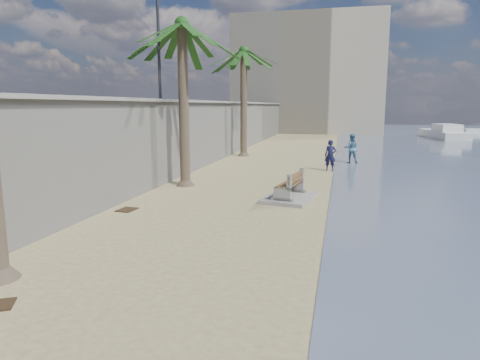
{
  "coord_description": "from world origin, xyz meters",
  "views": [
    {
      "loc": [
        2.31,
        -4.91,
        3.34
      ],
      "look_at": [
        -0.5,
        7.0,
        1.2
      ],
      "focal_mm": 32.0,
      "sensor_mm": 36.0,
      "label": 1
    }
  ],
  "objects_px": {
    "palm_mid": "(182,26)",
    "person_b": "(351,147)",
    "yacht_far": "(443,135)",
    "bench_far": "(289,188)",
    "palm_back": "(244,52)",
    "person_a": "(330,153)"
  },
  "relations": [
    {
      "from": "palm_mid",
      "to": "person_b",
      "type": "relative_size",
      "value": 3.93
    },
    {
      "from": "yacht_far",
      "to": "bench_far",
      "type": "bearing_deg",
      "value": 153.3
    },
    {
      "from": "palm_back",
      "to": "yacht_far",
      "type": "bearing_deg",
      "value": 50.58
    },
    {
      "from": "bench_far",
      "to": "person_a",
      "type": "xyz_separation_m",
      "value": [
        1.23,
        7.36,
        0.5
      ]
    },
    {
      "from": "palm_mid",
      "to": "person_a",
      "type": "bearing_deg",
      "value": 44.11
    },
    {
      "from": "bench_far",
      "to": "palm_back",
      "type": "relative_size",
      "value": 0.33
    },
    {
      "from": "person_a",
      "to": "palm_back",
      "type": "bearing_deg",
      "value": 143.57
    },
    {
      "from": "yacht_far",
      "to": "person_a",
      "type": "bearing_deg",
      "value": 150.5
    },
    {
      "from": "person_b",
      "to": "yacht_far",
      "type": "bearing_deg",
      "value": -118.05
    },
    {
      "from": "person_b",
      "to": "person_a",
      "type": "bearing_deg",
      "value": 67.7
    },
    {
      "from": "person_b",
      "to": "bench_far",
      "type": "bearing_deg",
      "value": 73.26
    },
    {
      "from": "palm_mid",
      "to": "person_b",
      "type": "bearing_deg",
      "value": 52.73
    },
    {
      "from": "person_a",
      "to": "person_b",
      "type": "xyz_separation_m",
      "value": [
        1.11,
        3.47,
        0.03
      ]
    },
    {
      "from": "palm_back",
      "to": "yacht_far",
      "type": "xyz_separation_m",
      "value": [
        16.54,
        20.12,
        -6.38
      ]
    },
    {
      "from": "bench_far",
      "to": "person_a",
      "type": "distance_m",
      "value": 7.48
    },
    {
      "from": "palm_mid",
      "to": "palm_back",
      "type": "bearing_deg",
      "value": 89.99
    },
    {
      "from": "person_a",
      "to": "yacht_far",
      "type": "relative_size",
      "value": 0.21
    },
    {
      "from": "palm_mid",
      "to": "yacht_far",
      "type": "xyz_separation_m",
      "value": [
        16.54,
        31.18,
        -6.1
      ]
    },
    {
      "from": "person_a",
      "to": "yacht_far",
      "type": "bearing_deg",
      "value": 73.81
    },
    {
      "from": "palm_mid",
      "to": "person_b",
      "type": "distance_m",
      "value": 12.7
    },
    {
      "from": "bench_far",
      "to": "person_b",
      "type": "relative_size",
      "value": 1.33
    },
    {
      "from": "person_a",
      "to": "person_b",
      "type": "relative_size",
      "value": 0.97
    }
  ]
}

